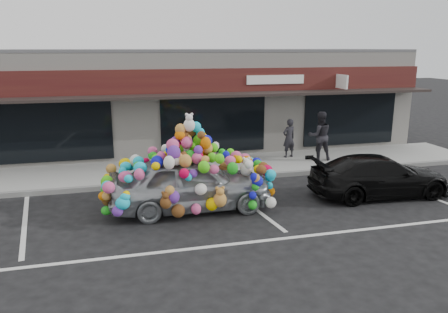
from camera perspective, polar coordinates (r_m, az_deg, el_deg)
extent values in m
plane|color=black|center=(12.05, -9.52, -7.52)|extent=(90.00, 90.00, 0.00)
cube|color=silver|center=(19.84, -11.92, 7.14)|extent=(24.00, 6.00, 4.20)
cube|color=#59595B|center=(19.71, -12.25, 13.35)|extent=(24.00, 6.00, 0.12)
cube|color=#3E1012|center=(16.68, -11.61, 9.52)|extent=(24.00, 0.18, 0.90)
cube|color=black|center=(16.20, -11.43, 7.62)|extent=(24.00, 1.20, 0.10)
cube|color=white|center=(18.53, 15.08, 9.44)|extent=(0.08, 0.95, 0.55)
cube|color=white|center=(17.70, 6.76, 9.95)|extent=(2.40, 0.04, 0.35)
cube|color=black|center=(17.06, -21.45, 3.16)|extent=(4.20, 0.12, 2.30)
cube|color=black|center=(17.34, -1.37, 4.30)|extent=(4.20, 0.12, 2.30)
cube|color=black|center=(19.55, 16.10, 4.87)|extent=(4.20, 0.12, 2.30)
cube|color=#959690|center=(15.81, -10.80, -2.03)|extent=(26.00, 3.00, 0.15)
cube|color=slate|center=(14.38, -10.40, -3.64)|extent=(26.00, 0.18, 0.16)
cube|color=silver|center=(12.44, -24.59, -7.93)|extent=(0.73, 4.37, 0.01)
cube|color=silver|center=(12.73, 3.12, -6.12)|extent=(0.73, 4.37, 0.01)
cube|color=silver|center=(15.17, 23.04, -3.91)|extent=(0.73, 4.37, 0.01)
cube|color=silver|center=(10.30, 3.00, -11.16)|extent=(14.00, 0.12, 0.01)
imported|color=gray|center=(12.09, -4.41, -3.47)|extent=(1.84, 4.46, 1.51)
ellipsoid|color=#F80145|center=(11.76, -4.53, 2.68)|extent=(1.36, 1.88, 1.13)
sphere|color=#D9D600|center=(12.20, 2.89, -1.66)|extent=(0.34, 0.34, 0.34)
sphere|color=#0C17C3|center=(11.37, -0.54, -5.68)|extent=(0.36, 0.36, 0.36)
sphere|color=green|center=(12.95, -8.63, -3.12)|extent=(0.30, 0.30, 0.30)
sphere|color=#DD567D|center=(11.67, -4.58, 5.17)|extent=(0.32, 0.32, 0.32)
sphere|color=orange|center=(11.95, -10.82, -2.20)|extent=(0.30, 0.30, 0.30)
imported|color=black|center=(14.01, 19.63, -2.39)|extent=(1.95, 4.35, 1.24)
imported|color=#232529|center=(17.39, 8.47, 2.39)|extent=(0.63, 0.50, 1.53)
imported|color=black|center=(17.16, 12.38, 2.65)|extent=(1.00, 0.82, 1.88)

